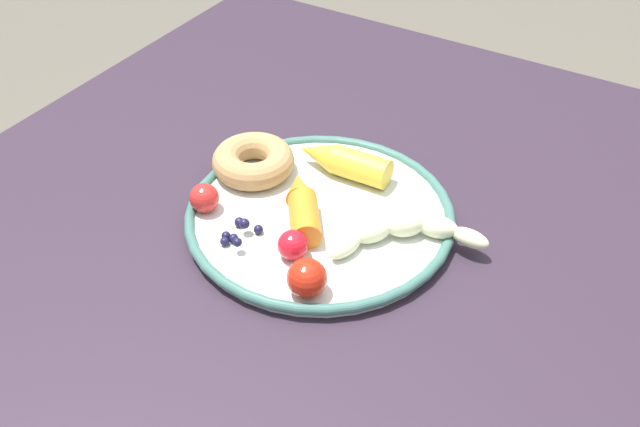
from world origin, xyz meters
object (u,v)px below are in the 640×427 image
Objects in this scene: donut at (253,161)px; tomato_far at (204,198)px; plate at (320,215)px; dining_table at (325,302)px; tomato_near at (293,245)px; banana at (406,231)px; carrot_yellow at (343,161)px; tomato_mid at (307,278)px; blueberry_pile at (239,232)px; carrot_orange at (301,206)px.

donut and tomato_far have the same top height.
dining_table is at bearing 39.68° from plate.
plate is 0.08m from tomato_near.
carrot_yellow is (-0.07, -0.12, 0.01)m from banana.
tomato_near is 0.96× the size of tomato_far.
plate is 7.49× the size of tomato_mid.
blueberry_pile is at bearing 72.33° from tomato_far.
donut is (-0.06, -0.13, 0.12)m from dining_table.
tomato_far reaches higher than blueberry_pile.
banana is at bearing 59.54° from carrot_yellow.
donut is (0.05, -0.09, -0.00)m from carrot_yellow.
plate is 0.10m from banana.
blueberry_pile is 0.06m from tomato_far.
dining_table is 25.63× the size of tomato_mid.
tomato_mid is at bearing 73.32° from blueberry_pile.
tomato_mid reaches higher than tomato_far.
tomato_near reaches higher than banana.
carrot_orange is (0.02, -0.01, 0.02)m from plate.
tomato_far is at bearing -35.60° from carrot_yellow.
tomato_near is at bearing 83.65° from tomato_far.
tomato_far is at bearing -107.67° from blueberry_pile.
carrot_orange is at bearing -42.37° from plate.
donut is 2.12× the size of blueberry_pile.
plate is 9.05× the size of tomato_far.
tomato_far is (-0.05, -0.17, -0.00)m from tomato_mid.
tomato_near is at bearing 9.00° from plate.
tomato_near is 0.06m from tomato_mid.
plate is 6.56× the size of blueberry_pile.
carrot_orange is at bearing -109.77° from dining_table.
tomato_far is at bearing -107.04° from tomato_mid.
carrot_yellow reaches higher than banana.
blueberry_pile is at bearing 27.15° from donut.
carrot_orange is 3.47× the size of tomato_near.
tomato_mid reaches higher than carrot_yellow.
tomato_near is at bearing 10.09° from carrot_yellow.
tomato_near is at bearing -17.34° from dining_table.
dining_table is 30.97× the size of tomato_far.
plate is 0.13m from tomato_mid.
tomato_mid reaches higher than carrot_orange.
tomato_mid reaches higher than tomato_near.
carrot_yellow is (-0.08, -0.02, 0.02)m from plate.
tomato_far reaches higher than tomato_near.
carrot_yellow reaches higher than tomato_far.
plate is at bearing -154.94° from tomato_mid.
plate is 0.03m from carrot_orange.
carrot_orange is 0.95× the size of carrot_yellow.
donut is 0.09m from tomato_far.
donut is 3.04× the size of tomato_near.
donut reaches higher than plate.
banana reaches higher than blueberry_pile.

